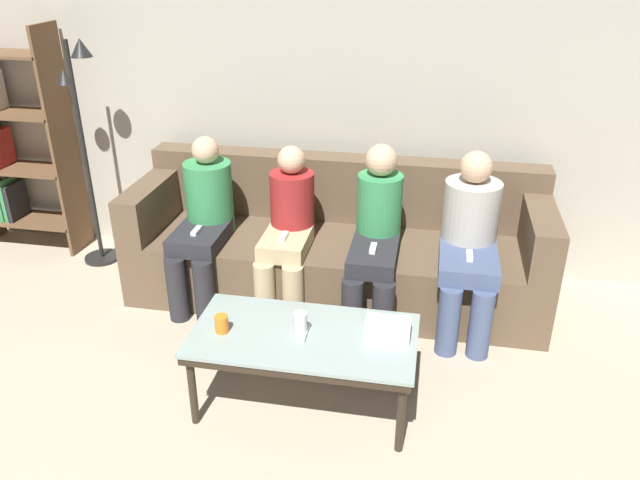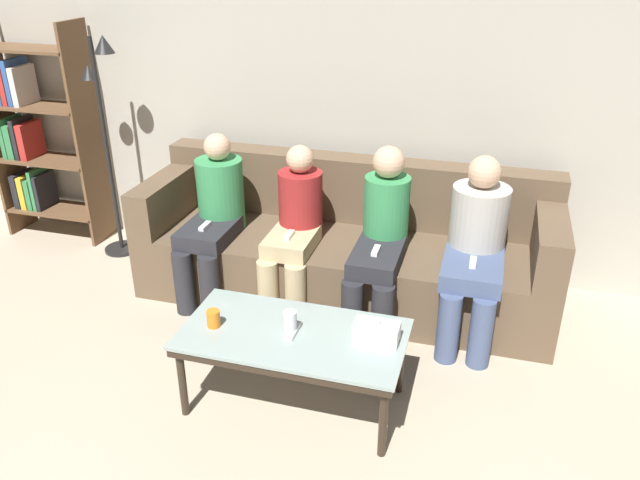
# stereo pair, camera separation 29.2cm
# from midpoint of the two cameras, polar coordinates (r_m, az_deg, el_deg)

# --- Properties ---
(wall_back) EXTENTS (12.00, 0.06, 2.60)m
(wall_back) POSITION_cam_midpoint_polar(r_m,az_deg,el_deg) (4.32, 0.87, 13.89)
(wall_back) COLOR #B7B2A3
(wall_back) RESTS_ON ground_plane
(couch) EXTENTS (2.69, 0.85, 0.87)m
(couch) POSITION_cam_midpoint_polar(r_m,az_deg,el_deg) (4.18, -0.40, -0.79)
(couch) COLOR brown
(couch) RESTS_ON ground_plane
(coffee_table) EXTENTS (1.12, 0.58, 0.43)m
(coffee_table) POSITION_cam_midpoint_polar(r_m,az_deg,el_deg) (3.15, -4.20, -9.26)
(coffee_table) COLOR #8C9E99
(coffee_table) RESTS_ON ground_plane
(cup_near_left) EXTENTS (0.07, 0.07, 0.09)m
(cup_near_left) POSITION_cam_midpoint_polar(r_m,az_deg,el_deg) (3.17, -11.63, -7.59)
(cup_near_left) COLOR orange
(cup_near_left) RESTS_ON coffee_table
(cup_near_right) EXTENTS (0.07, 0.07, 0.12)m
(cup_near_right) POSITION_cam_midpoint_polar(r_m,az_deg,el_deg) (3.09, -4.54, -7.68)
(cup_near_right) COLOR silver
(cup_near_right) RESTS_ON coffee_table
(tissue_box) EXTENTS (0.22, 0.12, 0.13)m
(tissue_box) POSITION_cam_midpoint_polar(r_m,az_deg,el_deg) (3.06, 3.47, -8.18)
(tissue_box) COLOR white
(tissue_box) RESTS_ON coffee_table
(game_remote) EXTENTS (0.04, 0.15, 0.02)m
(game_remote) POSITION_cam_midpoint_polar(r_m,az_deg,el_deg) (3.12, -4.23, -8.47)
(game_remote) COLOR white
(game_remote) RESTS_ON coffee_table
(bookshelf) EXTENTS (0.81, 0.32, 1.69)m
(bookshelf) POSITION_cam_midpoint_polar(r_m,az_deg,el_deg) (5.31, -28.38, 7.79)
(bookshelf) COLOR brown
(bookshelf) RESTS_ON ground_plane
(standing_lamp) EXTENTS (0.31, 0.26, 1.62)m
(standing_lamp) POSITION_cam_midpoint_polar(r_m,az_deg,el_deg) (4.72, -22.48, 9.13)
(standing_lamp) COLOR black
(standing_lamp) RESTS_ON ground_plane
(seated_person_left_end) EXTENTS (0.31, 0.65, 1.08)m
(seated_person_left_end) POSITION_cam_midpoint_polar(r_m,az_deg,el_deg) (4.11, -12.56, 1.95)
(seated_person_left_end) COLOR #28282D
(seated_person_left_end) RESTS_ON ground_plane
(seated_person_mid_left) EXTENTS (0.31, 0.61, 1.05)m
(seated_person_mid_left) POSITION_cam_midpoint_polar(r_m,az_deg,el_deg) (3.94, -5.05, 1.08)
(seated_person_mid_left) COLOR tan
(seated_person_mid_left) RESTS_ON ground_plane
(seated_person_mid_right) EXTENTS (0.31, 0.70, 1.09)m
(seated_person_mid_right) POSITION_cam_midpoint_polar(r_m,az_deg,el_deg) (3.80, 2.97, 0.54)
(seated_person_mid_right) COLOR #28282D
(seated_person_mid_right) RESTS_ON ground_plane
(seated_person_right_end) EXTENTS (0.34, 0.72, 1.08)m
(seated_person_right_end) POSITION_cam_midpoint_polar(r_m,az_deg,el_deg) (3.80, 11.38, 0.16)
(seated_person_right_end) COLOR #47567A
(seated_person_right_end) RESTS_ON ground_plane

